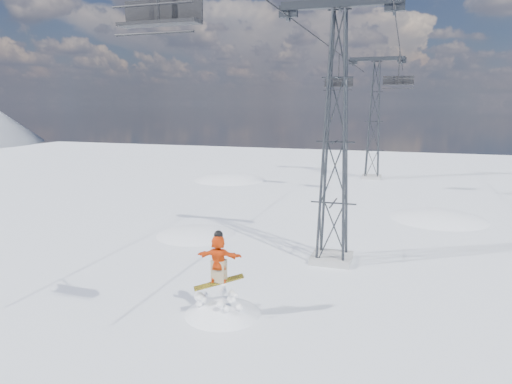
% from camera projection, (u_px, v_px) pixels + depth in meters
% --- Properties ---
extents(ground, '(120.00, 120.00, 0.00)m').
position_uv_depth(ground, '(264.00, 343.00, 13.82)').
color(ground, white).
rests_on(ground, ground).
extents(snow_terrain, '(39.00, 37.00, 22.00)m').
position_uv_depth(snow_terrain, '(284.00, 314.00, 36.92)').
color(snow_terrain, white).
rests_on(snow_terrain, ground).
extents(lift_tower_near, '(5.20, 1.80, 11.43)m').
position_uv_depth(lift_tower_near, '(335.00, 143.00, 20.01)').
color(lift_tower_near, '#999999').
rests_on(lift_tower_near, ground).
extents(lift_tower_far, '(5.20, 1.80, 11.43)m').
position_uv_depth(lift_tower_far, '(374.00, 122.00, 43.34)').
color(lift_tower_far, '#999999').
rests_on(lift_tower_far, ground).
extents(haul_cables, '(4.46, 51.00, 0.06)m').
position_uv_depth(haul_cables, '(364.00, 46.00, 29.72)').
color(haul_cables, black).
rests_on(haul_cables, ground).
extents(snowboarder_jump, '(4.40, 4.40, 7.01)m').
position_uv_depth(snowboarder_jump, '(223.00, 357.00, 16.08)').
color(snowboarder_jump, white).
rests_on(snowboarder_jump, ground).
extents(lift_chair_near, '(1.85, 0.53, 2.30)m').
position_uv_depth(lift_chair_near, '(160.00, 14.00, 9.67)').
color(lift_chair_near, black).
rests_on(lift_chair_near, ground).
extents(lift_chair_mid, '(2.14, 0.62, 2.65)m').
position_uv_depth(lift_chair_mid, '(398.00, 81.00, 32.48)').
color(lift_chair_mid, black).
rests_on(lift_chair_mid, ground).
extents(lift_chair_far, '(2.19, 0.63, 2.71)m').
position_uv_depth(lift_chair_far, '(338.00, 83.00, 34.88)').
color(lift_chair_far, black).
rests_on(lift_chair_far, ground).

